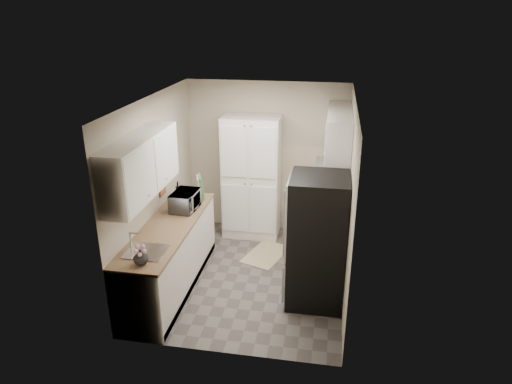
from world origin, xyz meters
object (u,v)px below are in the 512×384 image
microwave (185,201)px  toaster_oven (325,181)px  refrigerator (317,241)px  pantry_cabinet (252,177)px  electric_range (321,238)px  wine_bottle (178,191)px

microwave → toaster_oven: microwave is taller
refrigerator → toaster_oven: (0.03, 1.68, 0.18)m
pantry_cabinet → electric_range: bearing=-38.2°
pantry_cabinet → refrigerator: pantry_cabinet is taller
refrigerator → toaster_oven: bearing=89.0°
toaster_oven → wine_bottle: bearing=-144.8°
wine_bottle → pantry_cabinet: bearing=43.8°
pantry_cabinet → toaster_oven: size_ratio=5.15×
toaster_oven → electric_range: bearing=-76.3°
wine_bottle → toaster_oven: bearing=22.0°
microwave → toaster_oven: 2.22m
refrigerator → microwave: (-1.86, 0.50, 0.20)m
pantry_cabinet → wine_bottle: size_ratio=7.83×
refrigerator → wine_bottle: refrigerator is taller
electric_range → refrigerator: refrigerator is taller
pantry_cabinet → microwave: size_ratio=4.25×
wine_bottle → toaster_oven: (2.10, 0.85, -0.02)m
refrigerator → toaster_oven: refrigerator is taller
refrigerator → toaster_oven: size_ratio=4.38×
electric_range → toaster_oven: toaster_oven is taller
pantry_cabinet → wine_bottle: bearing=-136.2°
electric_range → refrigerator: bearing=-92.5°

